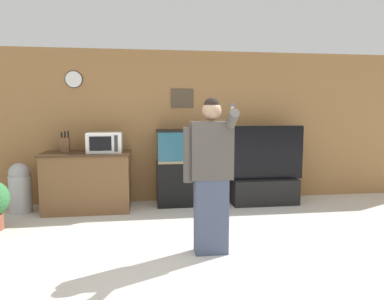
{
  "coord_description": "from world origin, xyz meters",
  "views": [
    {
      "loc": [
        -0.61,
        -3.17,
        1.58
      ],
      "look_at": [
        0.0,
        1.38,
        1.05
      ],
      "focal_mm": 32.0,
      "sensor_mm": 36.0,
      "label": 1
    }
  ],
  "objects_px": {
    "microwave": "(105,142)",
    "tv_on_stand": "(265,181)",
    "aquarium_on_stand": "(184,167)",
    "counter_island": "(88,181)",
    "person_standing": "(211,173)",
    "trash_bin": "(20,187)",
    "knife_block": "(65,144)"
  },
  "relations": [
    {
      "from": "microwave",
      "to": "tv_on_stand",
      "type": "height_order",
      "value": "tv_on_stand"
    },
    {
      "from": "aquarium_on_stand",
      "to": "microwave",
      "type": "bearing_deg",
      "value": -171.46
    },
    {
      "from": "microwave",
      "to": "counter_island",
      "type": "bearing_deg",
      "value": 170.23
    },
    {
      "from": "person_standing",
      "to": "trash_bin",
      "type": "height_order",
      "value": "person_standing"
    },
    {
      "from": "knife_block",
      "to": "trash_bin",
      "type": "distance_m",
      "value": 0.95
    },
    {
      "from": "microwave",
      "to": "person_standing",
      "type": "xyz_separation_m",
      "value": [
        1.33,
        -1.82,
        -0.19
      ]
    },
    {
      "from": "counter_island",
      "to": "microwave",
      "type": "distance_m",
      "value": 0.68
    },
    {
      "from": "tv_on_stand",
      "to": "counter_island",
      "type": "bearing_deg",
      "value": 179.71
    },
    {
      "from": "counter_island",
      "to": "knife_block",
      "type": "bearing_deg",
      "value": 168.75
    },
    {
      "from": "counter_island",
      "to": "knife_block",
      "type": "xyz_separation_m",
      "value": [
        -0.34,
        0.07,
        0.58
      ]
    },
    {
      "from": "counter_island",
      "to": "knife_block",
      "type": "relative_size",
      "value": 4.03
    },
    {
      "from": "counter_island",
      "to": "aquarium_on_stand",
      "type": "xyz_separation_m",
      "value": [
        1.55,
        0.14,
        0.17
      ]
    },
    {
      "from": "knife_block",
      "to": "trash_bin",
      "type": "height_order",
      "value": "knife_block"
    },
    {
      "from": "knife_block",
      "to": "tv_on_stand",
      "type": "xyz_separation_m",
      "value": [
        3.24,
        -0.08,
        -0.67
      ]
    },
    {
      "from": "counter_island",
      "to": "trash_bin",
      "type": "distance_m",
      "value": 1.03
    },
    {
      "from": "aquarium_on_stand",
      "to": "tv_on_stand",
      "type": "height_order",
      "value": "tv_on_stand"
    },
    {
      "from": "tv_on_stand",
      "to": "person_standing",
      "type": "xyz_separation_m",
      "value": [
        -1.29,
        -1.86,
        0.51
      ]
    },
    {
      "from": "tv_on_stand",
      "to": "knife_block",
      "type": "bearing_deg",
      "value": 178.55
    },
    {
      "from": "aquarium_on_stand",
      "to": "trash_bin",
      "type": "xyz_separation_m",
      "value": [
        -2.58,
        -0.12,
        -0.23
      ]
    },
    {
      "from": "aquarium_on_stand",
      "to": "person_standing",
      "type": "distance_m",
      "value": 2.03
    },
    {
      "from": "tv_on_stand",
      "to": "trash_bin",
      "type": "relative_size",
      "value": 1.72
    },
    {
      "from": "microwave",
      "to": "aquarium_on_stand",
      "type": "distance_m",
      "value": 1.36
    },
    {
      "from": "microwave",
      "to": "aquarium_on_stand",
      "type": "bearing_deg",
      "value": 8.54
    },
    {
      "from": "microwave",
      "to": "trash_bin",
      "type": "xyz_separation_m",
      "value": [
        -1.31,
        0.07,
        -0.69
      ]
    },
    {
      "from": "aquarium_on_stand",
      "to": "tv_on_stand",
      "type": "bearing_deg",
      "value": -6.61
    },
    {
      "from": "counter_island",
      "to": "knife_block",
      "type": "distance_m",
      "value": 0.68
    },
    {
      "from": "counter_island",
      "to": "person_standing",
      "type": "height_order",
      "value": "person_standing"
    },
    {
      "from": "aquarium_on_stand",
      "to": "counter_island",
      "type": "bearing_deg",
      "value": -174.78
    },
    {
      "from": "knife_block",
      "to": "person_standing",
      "type": "distance_m",
      "value": 2.76
    },
    {
      "from": "aquarium_on_stand",
      "to": "tv_on_stand",
      "type": "distance_m",
      "value": 1.38
    },
    {
      "from": "counter_island",
      "to": "person_standing",
      "type": "relative_size",
      "value": 0.78
    },
    {
      "from": "knife_block",
      "to": "person_standing",
      "type": "xyz_separation_m",
      "value": [
        1.96,
        -1.94,
        -0.16
      ]
    }
  ]
}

